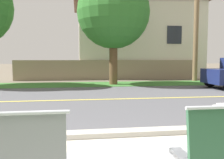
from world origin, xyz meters
TOP-DOWN VIEW (x-y plane):
  - ground_plane at (0.00, 8.00)m, footprint 140.00×140.00m
  - curb_edge at (0.00, 2.35)m, footprint 44.00×0.30m
  - street_asphalt at (0.00, 6.50)m, footprint 52.00×8.00m
  - road_centre_line at (0.00, 6.50)m, footprint 48.00×0.14m
  - far_verge_grass at (0.00, 11.82)m, footprint 48.00×2.80m
  - shade_tree_left at (1.67, 11.56)m, footprint 4.12×4.12m
  - garden_wall at (1.65, 14.89)m, footprint 13.00×0.36m
  - house_across_street at (4.38, 18.09)m, footprint 10.31×6.91m

SIDE VIEW (x-z plane):
  - ground_plane at x=0.00m, z-range 0.00..0.00m
  - street_asphalt at x=0.00m, z-range 0.00..0.01m
  - far_verge_grass at x=0.00m, z-range 0.00..0.02m
  - road_centre_line at x=0.00m, z-range 0.01..0.01m
  - curb_edge at x=0.00m, z-range 0.00..0.11m
  - garden_wall at x=1.65m, z-range 0.00..1.40m
  - house_across_street at x=4.38m, z-range 0.04..6.55m
  - shade_tree_left at x=1.67m, z-range 1.02..7.82m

